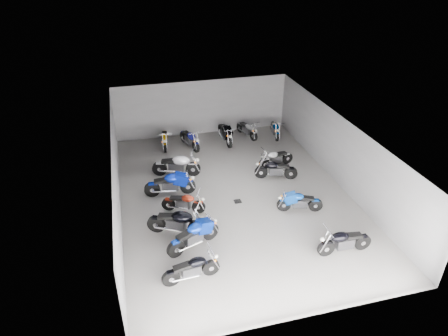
{
  "coord_description": "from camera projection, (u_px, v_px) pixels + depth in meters",
  "views": [
    {
      "loc": [
        -4.22,
        -14.44,
        9.98
      ],
      "look_at": [
        -0.28,
        0.84,
        1.0
      ],
      "focal_mm": 32.0,
      "sensor_mm": 36.0,
      "label": 1
    }
  ],
  "objects": [
    {
      "name": "motorcycle_left_f",
      "position": [
        177.0,
        165.0,
        19.27
      ],
      "size": [
        2.31,
        0.8,
        1.04
      ],
      "rotation": [
        0.0,
        0.0,
        -1.85
      ],
      "color": "black",
      "rests_on": "ground"
    },
    {
      "name": "ceiling",
      "position": [
        236.0,
        130.0,
        16.41
      ],
      "size": [
        10.0,
        14.0,
        0.04
      ],
      "primitive_type": "cube",
      "color": "black",
      "rests_on": "wall_back"
    },
    {
      "name": "motorcycle_back_f",
      "position": [
        275.0,
        129.0,
        23.24
      ],
      "size": [
        0.52,
        1.95,
        0.86
      ],
      "rotation": [
        0.0,
        0.0,
        2.96
      ],
      "color": "black",
      "rests_on": "ground"
    },
    {
      "name": "wall_left",
      "position": [
        116.0,
        179.0,
        16.12
      ],
      "size": [
        0.1,
        14.0,
        3.2
      ],
      "primitive_type": "cube",
      "color": "slate",
      "rests_on": "ground"
    },
    {
      "name": "wall_right",
      "position": [
        340.0,
        151.0,
        18.29
      ],
      "size": [
        0.1,
        14.0,
        3.2
      ],
      "primitive_type": "cube",
      "color": "slate",
      "rests_on": "ground"
    },
    {
      "name": "motorcycle_right_a",
      "position": [
        344.0,
        241.0,
        14.46
      ],
      "size": [
        2.11,
        0.41,
        0.93
      ],
      "rotation": [
        0.0,
        0.0,
        1.56
      ],
      "color": "black",
      "rests_on": "ground"
    },
    {
      "name": "motorcycle_back_d",
      "position": [
        225.0,
        133.0,
        22.55
      ],
      "size": [
        0.47,
        2.3,
        1.01
      ],
      "rotation": [
        0.0,
        0.0,
        3.19
      ],
      "color": "black",
      "rests_on": "ground"
    },
    {
      "name": "motorcycle_left_b",
      "position": [
        194.0,
        235.0,
        14.7
      ],
      "size": [
        2.12,
        1.06,
        0.99
      ],
      "rotation": [
        0.0,
        0.0,
        -1.15
      ],
      "color": "black",
      "rests_on": "ground"
    },
    {
      "name": "motorcycle_right_e",
      "position": [
        276.0,
        169.0,
        19.06
      ],
      "size": [
        2.0,
        0.75,
        0.9
      ],
      "rotation": [
        0.0,
        0.0,
        1.26
      ],
      "color": "black",
      "rests_on": "ground"
    },
    {
      "name": "drain_grate",
      "position": [
        238.0,
        201.0,
        17.58
      ],
      "size": [
        0.32,
        0.32,
        0.01
      ],
      "primitive_type": "cube",
      "color": "black",
      "rests_on": "ground"
    },
    {
      "name": "motorcycle_left_d",
      "position": [
        184.0,
        202.0,
        16.73
      ],
      "size": [
        1.78,
        0.86,
        0.83
      ],
      "rotation": [
        0.0,
        0.0,
        -1.98
      ],
      "color": "black",
      "rests_on": "ground"
    },
    {
      "name": "motorcycle_left_e",
      "position": [
        171.0,
        184.0,
        17.79
      ],
      "size": [
        2.3,
        0.51,
        1.01
      ],
      "rotation": [
        0.0,
        0.0,
        -1.66
      ],
      "color": "black",
      "rests_on": "ground"
    },
    {
      "name": "motorcycle_left_c",
      "position": [
        177.0,
        222.0,
        15.36
      ],
      "size": [
        2.2,
        1.12,
        1.03
      ],
      "rotation": [
        0.0,
        0.0,
        -2.0
      ],
      "color": "black",
      "rests_on": "ground"
    },
    {
      "name": "motorcycle_back_b",
      "position": [
        165.0,
        139.0,
        22.02
      ],
      "size": [
        0.45,
        1.98,
        0.87
      ],
      "rotation": [
        0.0,
        0.0,
        3.02
      ],
      "color": "black",
      "rests_on": "ground"
    },
    {
      "name": "motorcycle_right_c",
      "position": [
        299.0,
        202.0,
        16.75
      ],
      "size": [
        1.89,
        0.63,
        0.85
      ],
      "rotation": [
        0.0,
        0.0,
        1.31
      ],
      "color": "black",
      "rests_on": "ground"
    },
    {
      "name": "motorcycle_back_c",
      "position": [
        190.0,
        139.0,
        21.96
      ],
      "size": [
        0.75,
        2.07,
        0.93
      ],
      "rotation": [
        0.0,
        0.0,
        3.44
      ],
      "color": "black",
      "rests_on": "ground"
    },
    {
      "name": "motorcycle_back_e",
      "position": [
        247.0,
        129.0,
        23.19
      ],
      "size": [
        0.7,
        1.93,
        0.87
      ],
      "rotation": [
        0.0,
        0.0,
        3.44
      ],
      "color": "black",
      "rests_on": "ground"
    },
    {
      "name": "wall_back",
      "position": [
        202.0,
        108.0,
        23.1
      ],
      "size": [
        10.0,
        0.1,
        3.2
      ],
      "primitive_type": "cube",
      "color": "slate",
      "rests_on": "ground"
    },
    {
      "name": "ground",
      "position": [
        235.0,
        195.0,
        18.0
      ],
      "size": [
        14.0,
        14.0,
        0.0
      ],
      "primitive_type": "plane",
      "color": "gray",
      "rests_on": "ground"
    },
    {
      "name": "motorcycle_left_a",
      "position": [
        192.0,
        269.0,
        13.29
      ],
      "size": [
        2.01,
        0.46,
        0.88
      ],
      "rotation": [
        0.0,
        0.0,
        -1.46
      ],
      "color": "black",
      "rests_on": "ground"
    },
    {
      "name": "motorcycle_right_f",
      "position": [
        276.0,
        158.0,
        20.09
      ],
      "size": [
        1.96,
        0.58,
        0.87
      ],
      "rotation": [
        0.0,
        0.0,
        1.79
      ],
      "color": "black",
      "rests_on": "ground"
    }
  ]
}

